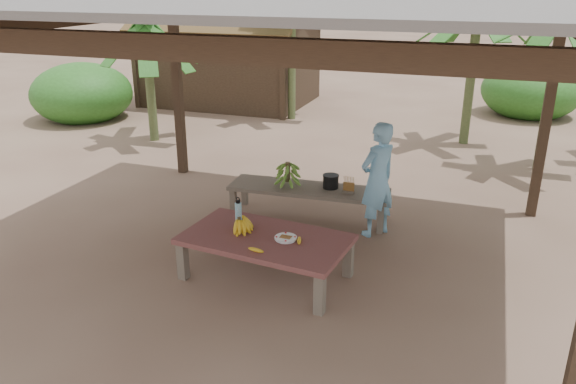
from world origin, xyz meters
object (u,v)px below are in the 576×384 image
(bench, at_px, (309,191))
(cooking_pot, at_px, (331,182))
(woman, at_px, (377,180))
(work_table, at_px, (266,242))
(ripe_banana_bunch, at_px, (239,224))
(water_flask, at_px, (238,211))
(plate, at_px, (286,238))

(bench, xyz_separation_m, cooking_pot, (0.29, 0.09, 0.15))
(cooking_pot, distance_m, woman, 0.78)
(work_table, distance_m, ripe_banana_bunch, 0.37)
(work_table, bearing_deg, bench, 97.87)
(work_table, relative_size, water_flask, 6.50)
(cooking_pot, height_order, woman, woman)
(work_table, xyz_separation_m, plate, (0.23, 0.00, 0.08))
(ripe_banana_bunch, bearing_deg, work_table, -7.00)
(work_table, xyz_separation_m, ripe_banana_bunch, (-0.33, 0.04, 0.16))
(ripe_banana_bunch, height_order, water_flask, water_flask)
(bench, relative_size, cooking_pot, 10.50)
(work_table, relative_size, plate, 7.74)
(bench, height_order, ripe_banana_bunch, ripe_banana_bunch)
(work_table, bearing_deg, cooking_pot, 88.93)
(work_table, bearing_deg, water_flask, 152.01)
(cooking_pot, xyz_separation_m, woman, (0.69, -0.30, 0.21))
(water_flask, bearing_deg, ripe_banana_bunch, -63.85)
(plate, bearing_deg, ripe_banana_bunch, 176.30)
(ripe_banana_bunch, distance_m, plate, 0.57)
(plate, relative_size, woman, 0.16)
(bench, distance_m, cooking_pot, 0.33)
(plate, bearing_deg, water_flask, 156.33)
(ripe_banana_bunch, height_order, cooking_pot, ripe_banana_bunch)
(plate, bearing_deg, work_table, -178.97)
(ripe_banana_bunch, height_order, plate, ripe_banana_bunch)
(water_flask, bearing_deg, woman, 42.07)
(ripe_banana_bunch, height_order, woman, woman)
(work_table, height_order, plate, plate)
(work_table, relative_size, cooking_pot, 8.89)
(work_table, xyz_separation_m, cooking_pot, (0.22, 1.85, 0.11))
(bench, bearing_deg, water_flask, -109.10)
(plate, bearing_deg, cooking_pot, 90.37)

